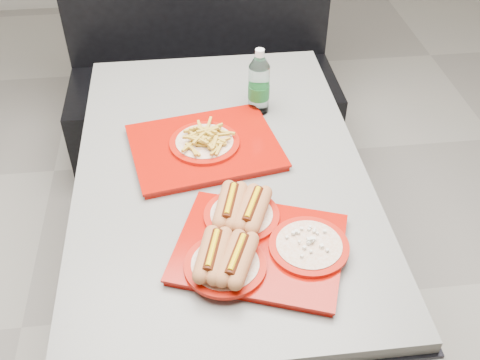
{
  "coord_description": "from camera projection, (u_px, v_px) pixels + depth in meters",
  "views": [
    {
      "loc": [
        -0.1,
        -1.36,
        1.88
      ],
      "look_at": [
        0.04,
        -0.17,
        0.83
      ],
      "focal_mm": 42.0,
      "sensor_mm": 36.0,
      "label": 1
    }
  ],
  "objects": [
    {
      "name": "water_bottle",
      "position": [
        259.0,
        85.0,
        1.93
      ],
      "size": [
        0.08,
        0.08,
        0.24
      ],
      "rotation": [
        0.0,
        0.0,
        0.32
      ],
      "color": "silver",
      "rests_on": "diner_table"
    },
    {
      "name": "tray_far",
      "position": [
        205.0,
        144.0,
        1.81
      ],
      "size": [
        0.52,
        0.44,
        0.09
      ],
      "rotation": [
        0.0,
        0.0,
        0.18
      ],
      "color": "#9B0C04",
      "rests_on": "diner_table"
    },
    {
      "name": "tray_near",
      "position": [
        253.0,
        241.0,
        1.48
      ],
      "size": [
        0.52,
        0.47,
        0.1
      ],
      "rotation": [
        0.0,
        0.0,
        -0.34
      ],
      "color": "#9B0C04",
      "rests_on": "diner_table"
    },
    {
      "name": "booth_bench",
      "position": [
        203.0,
        81.0,
        2.82
      ],
      "size": [
        1.3,
        0.57,
        1.35
      ],
      "color": "black",
      "rests_on": "ground"
    },
    {
      "name": "diner_table",
      "position": [
        222.0,
        203.0,
        1.88
      ],
      "size": [
        0.92,
        1.42,
        0.75
      ],
      "color": "black",
      "rests_on": "ground"
    },
    {
      "name": "ground",
      "position": [
        225.0,
        308.0,
        2.26
      ],
      "size": [
        6.0,
        6.0,
        0.0
      ],
      "primitive_type": "plane",
      "color": "#9F9A8F",
      "rests_on": "ground"
    }
  ]
}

